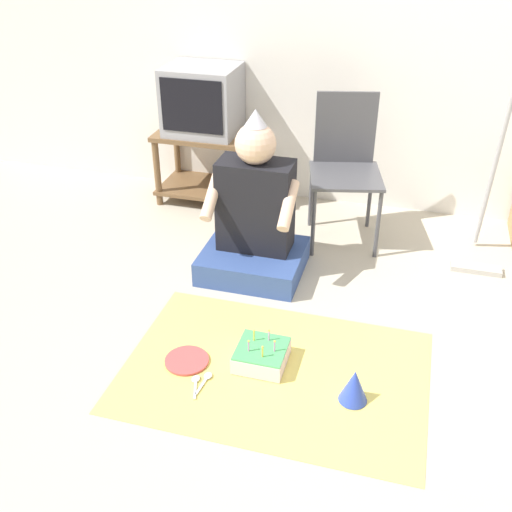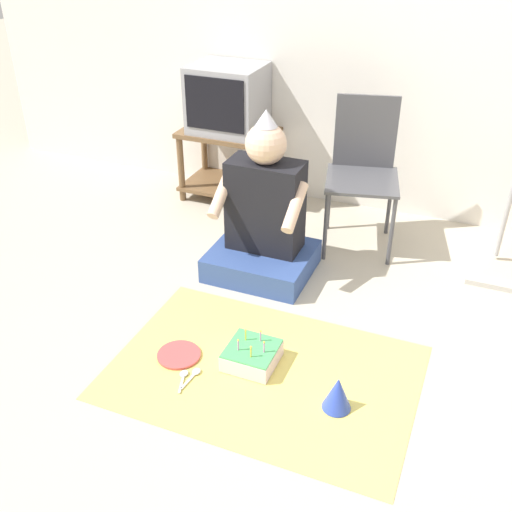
{
  "view_description": "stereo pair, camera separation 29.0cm",
  "coord_description": "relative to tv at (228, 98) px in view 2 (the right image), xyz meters",
  "views": [
    {
      "loc": [
        0.17,
        -1.94,
        1.85
      ],
      "look_at": [
        -0.51,
        0.45,
        0.35
      ],
      "focal_mm": 42.0,
      "sensor_mm": 36.0,
      "label": 1
    },
    {
      "loc": [
        0.44,
        -1.85,
        1.85
      ],
      "look_at": [
        -0.51,
        0.45,
        0.35
      ],
      "focal_mm": 42.0,
      "sensor_mm": 36.0,
      "label": 2
    }
  ],
  "objects": [
    {
      "name": "ground_plane",
      "position": [
        1.22,
        -1.69,
        -0.71
      ],
      "size": [
        16.0,
        16.0,
        0.0
      ],
      "primitive_type": "plane",
      "color": "#BCB29E"
    },
    {
      "name": "wall_back",
      "position": [
        1.22,
        0.24,
        0.57
      ],
      "size": [
        6.4,
        0.06,
        2.55
      ],
      "color": "white",
      "rests_on": "ground_plane"
    },
    {
      "name": "tv_stand",
      "position": [
        0.0,
        -0.0,
        -0.42
      ],
      "size": [
        0.63,
        0.42,
        0.49
      ],
      "color": "brown",
      "rests_on": "ground_plane"
    },
    {
      "name": "tv",
      "position": [
        0.0,
        0.0,
        0.0
      ],
      "size": [
        0.47,
        0.41,
        0.44
      ],
      "color": "#99999E",
      "rests_on": "tv_stand"
    },
    {
      "name": "folding_chair",
      "position": [
        0.99,
        -0.26,
        -0.21
      ],
      "size": [
        0.5,
        0.51,
        0.88
      ],
      "color": "#4C4C51",
      "rests_on": "ground_plane"
    },
    {
      "name": "dust_mop",
      "position": [
        1.82,
        -0.41,
        -0.34
      ],
      "size": [
        0.28,
        0.36,
        1.24
      ],
      "color": "#B2ADA3",
      "rests_on": "ground_plane"
    },
    {
      "name": "person_seated",
      "position": [
        0.59,
        -0.82,
        -0.39
      ],
      "size": [
        0.56,
        0.49,
        0.93
      ],
      "color": "#334C8C",
      "rests_on": "ground_plane"
    },
    {
      "name": "party_cloth",
      "position": [
        0.91,
        -1.63,
        -0.71
      ],
      "size": [
        1.36,
        0.93,
        0.01
      ],
      "color": "#EAD666",
      "rests_on": "ground_plane"
    },
    {
      "name": "birthday_cake",
      "position": [
        0.84,
        -1.6,
        -0.66
      ],
      "size": [
        0.23,
        0.23,
        0.15
      ],
      "color": "silver",
      "rests_on": "party_cloth"
    },
    {
      "name": "party_hat_blue",
      "position": [
        1.28,
        -1.72,
        -0.62
      ],
      "size": [
        0.12,
        0.12,
        0.16
      ],
      "color": "blue",
      "rests_on": "party_cloth"
    },
    {
      "name": "paper_plate",
      "position": [
        0.51,
        -1.69,
        -0.7
      ],
      "size": [
        0.2,
        0.2,
        0.01
      ],
      "color": "#D84C4C",
      "rests_on": "party_cloth"
    },
    {
      "name": "plastic_spoon_near",
      "position": [
        0.64,
        -1.77,
        -0.7
      ],
      "size": [
        0.04,
        0.15,
        0.01
      ],
      "color": "white",
      "rests_on": "party_cloth"
    },
    {
      "name": "plastic_spoon_far",
      "position": [
        0.6,
        -1.81,
        -0.7
      ],
      "size": [
        0.06,
        0.14,
        0.01
      ],
      "color": "white",
      "rests_on": "party_cloth"
    }
  ]
}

